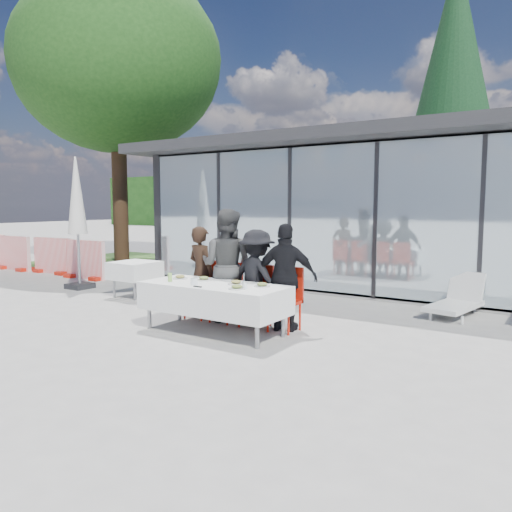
{
  "coord_description": "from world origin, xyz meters",
  "views": [
    {
      "loc": [
        4.42,
        -5.59,
        1.94
      ],
      "look_at": [
        0.02,
        1.2,
        1.09
      ],
      "focal_mm": 35.0,
      "sensor_mm": 36.0,
      "label": 1
    }
  ],
  "objects": [
    {
      "name": "juice_bottle",
      "position": [
        -0.82,
        0.06,
        0.82
      ],
      "size": [
        0.06,
        0.06,
        0.14
      ],
      "primitive_type": "cylinder",
      "color": "#8AC652",
      "rests_on": "dining_table"
    },
    {
      "name": "dining_table",
      "position": [
        -0.12,
        0.26,
        0.54
      ],
      "size": [
        2.26,
        0.96,
        0.75
      ],
      "color": "white",
      "rests_on": "ground"
    },
    {
      "name": "conifer_tree",
      "position": [
        0.5,
        13.0,
        5.99
      ],
      "size": [
        4.0,
        4.0,
        10.5
      ],
      "color": "#382316",
      "rests_on": "ground"
    },
    {
      "name": "drinking_glasses",
      "position": [
        -0.03,
        0.06,
        0.8
      ],
      "size": [
        0.91,
        0.19,
        0.1
      ],
      "color": "silver",
      "rests_on": "dining_table"
    },
    {
      "name": "grass_patch",
      "position": [
        -8.5,
        6.0,
        0.01
      ],
      "size": [
        5.0,
        5.0,
        0.02
      ],
      "primitive_type": "cube",
      "color": "#385926",
      "rests_on": "ground"
    },
    {
      "name": "diner_chair_d",
      "position": [
        0.72,
        1.01,
        0.54
      ],
      "size": [
        0.44,
        0.44,
        0.97
      ],
      "color": "#B21A0B",
      "rests_on": "ground"
    },
    {
      "name": "market_umbrella",
      "position": [
        -5.17,
        1.73,
        1.95
      ],
      "size": [
        0.5,
        0.5,
        3.0
      ],
      "color": "black",
      "rests_on": "ground"
    },
    {
      "name": "diner_b",
      "position": [
        -0.41,
        0.97,
        0.93
      ],
      "size": [
        1.06,
        1.06,
        1.86
      ],
      "primitive_type": "imported",
      "rotation": [
        0.0,
        0.0,
        3.34
      ],
      "color": "#444444",
      "rests_on": "ground"
    },
    {
      "name": "plate_a",
      "position": [
        -0.87,
        0.35,
        0.78
      ],
      "size": [
        0.24,
        0.24,
        0.07
      ],
      "color": "silver",
      "rests_on": "dining_table"
    },
    {
      "name": "plate_extra",
      "position": [
        0.45,
        0.05,
        0.78
      ],
      "size": [
        0.24,
        0.24,
        0.07
      ],
      "color": "silver",
      "rests_on": "dining_table"
    },
    {
      "name": "diner_chair_a",
      "position": [
        -0.94,
        1.01,
        0.54
      ],
      "size": [
        0.44,
        0.44,
        0.97
      ],
      "color": "#B21A0B",
      "rests_on": "ground"
    },
    {
      "name": "spare_table_left",
      "position": [
        -3.33,
        1.7,
        0.55
      ],
      "size": [
        0.86,
        0.86,
        0.74
      ],
      "color": "white",
      "rests_on": "ground"
    },
    {
      "name": "plate_c",
      "position": [
        0.19,
        0.39,
        0.78
      ],
      "size": [
        0.24,
        0.24,
        0.07
      ],
      "color": "silver",
      "rests_on": "dining_table"
    },
    {
      "name": "plate_d",
      "position": [
        0.64,
        0.41,
        0.78
      ],
      "size": [
        0.24,
        0.24,
        0.07
      ],
      "color": "silver",
      "rests_on": "dining_table"
    },
    {
      "name": "construction_barriers",
      "position": [
        -10.32,
        2.89,
        0.44
      ],
      "size": [
        9.4,
        0.6,
        1.0
      ],
      "color": "red",
      "rests_on": "ground"
    },
    {
      "name": "diner_chair_b",
      "position": [
        -0.41,
        1.01,
        0.54
      ],
      "size": [
        0.44,
        0.44,
        0.97
      ],
      "color": "#B21A0B",
      "rests_on": "ground"
    },
    {
      "name": "ground",
      "position": [
        0.0,
        0.0,
        0.0
      ],
      "size": [
        90.0,
        90.0,
        0.0
      ],
      "primitive_type": "plane",
      "color": "#9A9692",
      "rests_on": "ground"
    },
    {
      "name": "deciduous_tree",
      "position": [
        -8.5,
        6.0,
        6.48
      ],
      "size": [
        7.04,
        6.4,
        9.38
      ],
      "color": "#382316",
      "rests_on": "ground"
    },
    {
      "name": "diner_chair_c",
      "position": [
        0.18,
        1.01,
        0.54
      ],
      "size": [
        0.44,
        0.44,
        0.97
      ],
      "color": "#B21A0B",
      "rests_on": "ground"
    },
    {
      "name": "diner_c",
      "position": [
        0.18,
        0.97,
        0.77
      ],
      "size": [
        1.18,
        1.18,
        1.54
      ],
      "primitive_type": "imported",
      "rotation": [
        0.0,
        0.0,
        2.93
      ],
      "color": "black",
      "rests_on": "ground"
    },
    {
      "name": "diner_a",
      "position": [
        -0.94,
        0.97,
        0.78
      ],
      "size": [
        0.68,
        0.68,
        1.56
      ],
      "primitive_type": "imported",
      "rotation": [
        0.0,
        0.0,
        2.92
      ],
      "color": "black",
      "rests_on": "ground"
    },
    {
      "name": "diner_d",
      "position": [
        0.72,
        0.97,
        0.82
      ],
      "size": [
        1.19,
        1.19,
        1.65
      ],
      "primitive_type": "imported",
      "rotation": [
        0.0,
        0.0,
        3.41
      ],
      "color": "black",
      "rests_on": "ground"
    },
    {
      "name": "folded_eyeglasses",
      "position": [
        -0.13,
        -0.11,
        0.76
      ],
      "size": [
        0.14,
        0.03,
        0.01
      ],
      "primitive_type": "cube",
      "color": "black",
      "rests_on": "dining_table"
    },
    {
      "name": "treeline",
      "position": [
        -2.0,
        28.0,
        2.2
      ],
      "size": [
        62.5,
        2.0,
        4.4
      ],
      "color": "#153811",
      "rests_on": "ground"
    },
    {
      "name": "plate_b",
      "position": [
        -0.46,
        0.44,
        0.78
      ],
      "size": [
        0.24,
        0.24,
        0.07
      ],
      "color": "silver",
      "rests_on": "dining_table"
    },
    {
      "name": "pavilion",
      "position": [
        2.0,
        8.16,
        2.15
      ],
      "size": [
        14.8,
        8.8,
        3.44
      ],
      "color": "gray",
      "rests_on": "ground"
    },
    {
      "name": "lounger",
      "position": [
        2.71,
        3.56,
        0.26
      ],
      "size": [
        0.83,
        1.42,
        0.72
      ],
      "color": "silver",
      "rests_on": "ground"
    }
  ]
}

